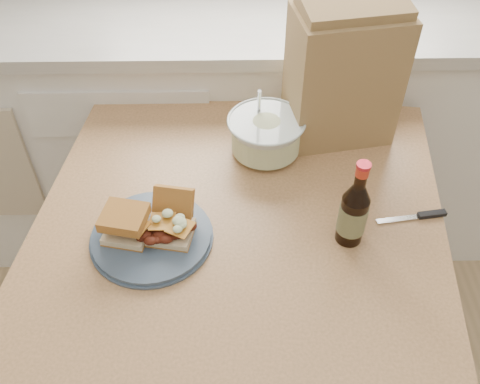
{
  "coord_description": "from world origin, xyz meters",
  "views": [
    {
      "loc": [
        -0.16,
        0.1,
        1.72
      ],
      "look_at": [
        -0.14,
        0.94,
        0.87
      ],
      "focal_mm": 40.0,
      "sensor_mm": 36.0,
      "label": 1
    }
  ],
  "objects_px": {
    "dining_table": "(240,244)",
    "paper_bag": "(343,77)",
    "beer_bottle": "(353,212)",
    "coleslaw_bowl": "(266,136)",
    "plate": "(152,236)"
  },
  "relations": [
    {
      "from": "dining_table",
      "to": "paper_bag",
      "type": "relative_size",
      "value": 3.04
    },
    {
      "from": "paper_bag",
      "to": "beer_bottle",
      "type": "bearing_deg",
      "value": -103.48
    },
    {
      "from": "plate",
      "to": "coleslaw_bowl",
      "type": "bearing_deg",
      "value": 47.68
    },
    {
      "from": "dining_table",
      "to": "beer_bottle",
      "type": "height_order",
      "value": "beer_bottle"
    },
    {
      "from": "dining_table",
      "to": "paper_bag",
      "type": "bearing_deg",
      "value": 56.41
    },
    {
      "from": "dining_table",
      "to": "paper_bag",
      "type": "distance_m",
      "value": 0.5
    },
    {
      "from": "dining_table",
      "to": "coleslaw_bowl",
      "type": "height_order",
      "value": "coleslaw_bowl"
    },
    {
      "from": "plate",
      "to": "coleslaw_bowl",
      "type": "xyz_separation_m",
      "value": [
        0.27,
        0.3,
        0.04
      ]
    },
    {
      "from": "dining_table",
      "to": "beer_bottle",
      "type": "xyz_separation_m",
      "value": [
        0.24,
        -0.08,
        0.2
      ]
    },
    {
      "from": "paper_bag",
      "to": "plate",
      "type": "bearing_deg",
      "value": -150.64
    },
    {
      "from": "plate",
      "to": "coleslaw_bowl",
      "type": "relative_size",
      "value": 1.33
    },
    {
      "from": "beer_bottle",
      "to": "plate",
      "type": "bearing_deg",
      "value": -168.28
    },
    {
      "from": "plate",
      "to": "beer_bottle",
      "type": "xyz_separation_m",
      "value": [
        0.44,
        -0.0,
        0.08
      ]
    },
    {
      "from": "beer_bottle",
      "to": "paper_bag",
      "type": "xyz_separation_m",
      "value": [
        0.02,
        0.39,
        0.09
      ]
    },
    {
      "from": "coleslaw_bowl",
      "to": "paper_bag",
      "type": "relative_size",
      "value": 0.58
    }
  ]
}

